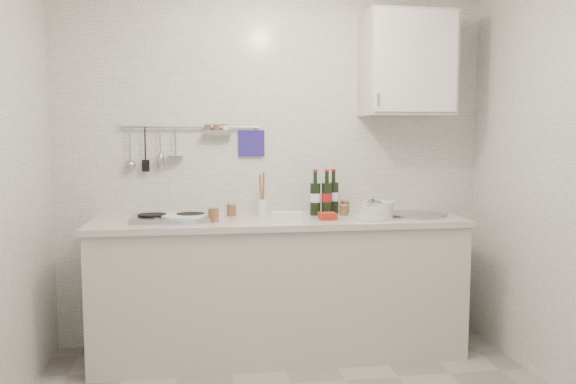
% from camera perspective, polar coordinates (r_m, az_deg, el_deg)
% --- Properties ---
extents(back_wall, '(3.00, 0.02, 2.50)m').
position_cam_1_polar(back_wall, '(3.96, -1.43, 2.67)').
color(back_wall, silver).
rests_on(back_wall, floor).
extents(counter, '(2.44, 0.64, 0.96)m').
position_cam_1_polar(counter, '(3.80, -0.75, -9.95)').
color(counter, beige).
rests_on(counter, floor).
extents(wall_rail, '(0.98, 0.09, 0.34)m').
position_cam_1_polar(wall_rail, '(3.90, -10.14, 5.12)').
color(wall_rail, '#93969B').
rests_on(wall_rail, back_wall).
extents(wall_cabinet, '(0.60, 0.38, 0.70)m').
position_cam_1_polar(wall_cabinet, '(4.02, 12.02, 12.58)').
color(wall_cabinet, beige).
rests_on(wall_cabinet, back_wall).
extents(plate_stack_hob, '(0.31, 0.30, 0.04)m').
position_cam_1_polar(plate_stack_hob, '(3.63, -10.64, -2.61)').
color(plate_stack_hob, '#4B75AA').
rests_on(plate_stack_hob, counter).
extents(plate_stack_sink, '(0.28, 0.27, 0.12)m').
position_cam_1_polar(plate_stack_sink, '(3.73, 8.87, -1.85)').
color(plate_stack_sink, white).
rests_on(plate_stack_sink, counter).
extents(wine_bottles, '(0.21, 0.13, 0.31)m').
position_cam_1_polar(wine_bottles, '(3.87, 3.80, -0.02)').
color(wine_bottles, black).
rests_on(wine_bottles, counter).
extents(butter_dish, '(0.20, 0.12, 0.06)m').
position_cam_1_polar(butter_dish, '(3.59, -0.13, -2.48)').
color(butter_dish, white).
rests_on(butter_dish, counter).
extents(strawberry_punnet, '(0.11, 0.11, 0.04)m').
position_cam_1_polar(strawberry_punnet, '(3.65, 4.03, -2.46)').
color(strawberry_punnet, red).
rests_on(strawberry_punnet, counter).
extents(utensil_crock, '(0.07, 0.07, 0.30)m').
position_cam_1_polar(utensil_crock, '(3.84, -2.64, -1.34)').
color(utensil_crock, white).
rests_on(utensil_crock, counter).
extents(jar_a, '(0.07, 0.07, 0.09)m').
position_cam_1_polar(jar_a, '(3.82, -5.77, -1.79)').
color(jar_a, brown).
rests_on(jar_a, counter).
extents(jar_b, '(0.06, 0.06, 0.09)m').
position_cam_1_polar(jar_b, '(3.97, 5.82, -1.48)').
color(jar_b, brown).
rests_on(jar_b, counter).
extents(jar_c, '(0.06, 0.06, 0.08)m').
position_cam_1_polar(jar_c, '(3.85, 5.71, -1.82)').
color(jar_c, brown).
rests_on(jar_c, counter).
extents(jar_d, '(0.07, 0.07, 0.09)m').
position_cam_1_polar(jar_d, '(3.57, -7.57, -2.26)').
color(jar_d, brown).
rests_on(jar_d, counter).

